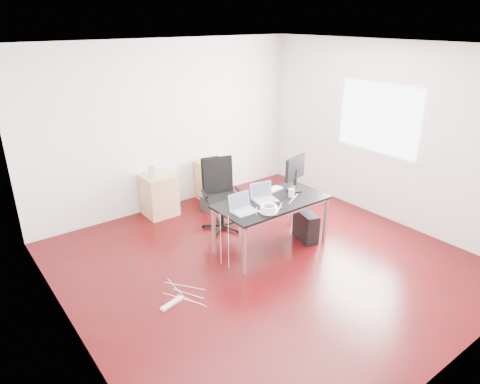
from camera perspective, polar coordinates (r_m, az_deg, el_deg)
room_shell at (r=5.36m, az=3.87°, el=3.78°), size 5.00×5.00×5.00m
desk at (r=5.99m, az=4.24°, el=-1.63°), size 1.60×0.80×0.73m
office_chair at (r=6.63m, az=-2.67°, el=0.20°), size 0.61×0.63×1.08m
filing_cabinet_left at (r=7.25m, az=-10.75°, el=-0.38°), size 0.50×0.50×0.70m
filing_cabinet_right at (r=7.75m, az=-3.56°, el=1.51°), size 0.50×0.50×0.70m
pc_tower at (r=6.45m, az=8.77°, el=-4.51°), size 0.31×0.49×0.44m
wastebasket at (r=7.37m, az=-4.44°, el=-1.42°), size 0.27×0.27×0.28m
power_strip at (r=5.19m, az=-9.09°, el=-14.48°), size 0.31×0.13×0.04m
laptop_left at (r=5.61m, az=0.41°, el=-2.07°), size 0.33×0.26×0.23m
laptop_right at (r=5.97m, az=3.22°, el=-0.55°), size 0.38×0.32×0.23m
monitor at (r=6.28m, az=7.35°, el=2.72°), size 0.45×0.26×0.51m
keyboard at (r=6.27m, az=4.03°, el=0.15°), size 0.46×0.20×0.02m
cup_white at (r=6.10m, az=6.85°, el=-0.10°), size 0.08×0.08×0.12m
cup_brown at (r=6.24m, az=7.09°, el=0.32°), size 0.10×0.10×0.10m
cable_coil at (r=5.58m, az=3.82°, el=-2.28°), size 0.24×0.24×0.11m
power_adapter at (r=5.68m, az=4.70°, el=-2.29°), size 0.08×0.08×0.03m
speaker at (r=7.05m, az=-11.69°, el=2.71°), size 0.11×0.10×0.18m
navy_garment at (r=7.57m, az=-3.60°, el=4.17°), size 0.33×0.28×0.09m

